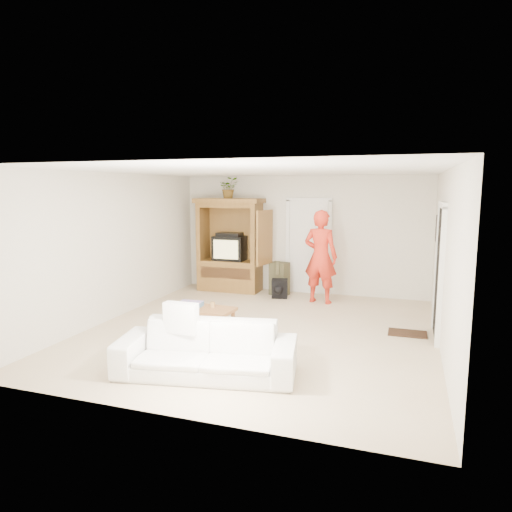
{
  "coord_description": "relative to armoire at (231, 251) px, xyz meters",
  "views": [
    {
      "loc": [
        2.23,
        -6.9,
        2.34
      ],
      "look_at": [
        -0.28,
        0.6,
        1.15
      ],
      "focal_mm": 32.0,
      "sensor_mm": 36.0,
      "label": 1
    }
  ],
  "objects": [
    {
      "name": "coffee_table",
      "position": [
        0.66,
        -2.88,
        -0.59
      ],
      "size": [
        1.03,
        0.61,
        0.37
      ],
      "rotation": [
        0.0,
        0.0,
        -0.08
      ],
      "color": "#996134",
      "rests_on": "floor"
    },
    {
      "name": "framed_picture",
      "position": [
        4.31,
        -0.76,
        0.69
      ],
      "size": [
        0.03,
        0.6,
        0.48
      ],
      "primitive_type": "cube",
      "color": "black",
      "rests_on": "wall_right"
    },
    {
      "name": "towel",
      "position": [
        0.41,
        -2.88,
        -0.5
      ],
      "size": [
        0.39,
        0.3,
        0.08
      ],
      "primitive_type": "cube",
      "rotation": [
        0.0,
        0.0,
        0.05
      ],
      "color": "#E54C94",
      "rests_on": "coffee_table"
    },
    {
      "name": "candle",
      "position": [
        0.8,
        -2.84,
        -0.49
      ],
      "size": [
        0.08,
        0.08,
        0.1
      ],
      "primitive_type": "cylinder",
      "color": "tan",
      "rests_on": "coffee_table"
    },
    {
      "name": "door_back",
      "position": [
        1.73,
        0.31,
        0.11
      ],
      "size": [
        0.85,
        0.05,
        2.04
      ],
      "primitive_type": "cube",
      "color": "white",
      "rests_on": "floor"
    },
    {
      "name": "wall_right",
      "position": [
        4.33,
        -2.66,
        0.39
      ],
      "size": [
        0.0,
        6.0,
        6.0
      ],
      "primitive_type": "plane",
      "rotation": [
        1.57,
        0.0,
        -1.57
      ],
      "color": "silver",
      "rests_on": "floor"
    },
    {
      "name": "floor",
      "position": [
        1.58,
        -2.66,
        -0.91
      ],
      "size": [
        6.0,
        6.0,
        0.0
      ],
      "primitive_type": "plane",
      "color": "tan",
      "rests_on": "ground"
    },
    {
      "name": "armoire",
      "position": [
        0.0,
        0.0,
        0.0
      ],
      "size": [
        1.82,
        1.14,
        2.1
      ],
      "color": "olive",
      "rests_on": "floor"
    },
    {
      "name": "wall_back",
      "position": [
        1.58,
        0.34,
        0.39
      ],
      "size": [
        5.5,
        0.0,
        5.5
      ],
      "primitive_type": "plane",
      "rotation": [
        1.57,
        0.0,
        0.0
      ],
      "color": "silver",
      "rests_on": "floor"
    },
    {
      "name": "doormat",
      "position": [
        3.88,
        -2.06,
        -0.9
      ],
      "size": [
        0.6,
        0.4,
        0.02
      ],
      "primitive_type": "cube",
      "color": "#382316",
      "rests_on": "floor"
    },
    {
      "name": "sofa",
      "position": [
        1.48,
        -4.57,
        -0.58
      ],
      "size": [
        2.35,
        1.26,
        0.65
      ],
      "primitive_type": "imported",
      "rotation": [
        0.0,
        0.0,
        0.18
      ],
      "color": "silver",
      "rests_on": "floor"
    },
    {
      "name": "doorway_right",
      "position": [
        4.3,
        -2.06,
        0.11
      ],
      "size": [
        0.05,
        0.9,
        2.04
      ],
      "primitive_type": "cube",
      "color": "black",
      "rests_on": "floor"
    },
    {
      "name": "ceiling",
      "position": [
        1.58,
        -2.66,
        1.69
      ],
      "size": [
        6.0,
        6.0,
        0.0
      ],
      "primitive_type": "plane",
      "rotation": [
        3.14,
        0.0,
        0.0
      ],
      "color": "white",
      "rests_on": "floor"
    },
    {
      "name": "wall_front",
      "position": [
        1.58,
        -5.66,
        0.39
      ],
      "size": [
        5.5,
        0.0,
        5.5
      ],
      "primitive_type": "plane",
      "rotation": [
        -1.57,
        0.0,
        0.0
      ],
      "color": "silver",
      "rests_on": "floor"
    },
    {
      "name": "man",
      "position": [
        2.15,
        -0.48,
        0.04
      ],
      "size": [
        0.76,
        0.57,
        1.9
      ],
      "primitive_type": "imported",
      "rotation": [
        0.0,
        0.0,
        2.97
      ],
      "color": "red",
      "rests_on": "floor"
    },
    {
      "name": "plant",
      "position": [
        -0.02,
        -0.03,
        1.42
      ],
      "size": [
        0.53,
        0.51,
        0.46
      ],
      "primitive_type": "imported",
      "rotation": [
        0.0,
        0.0,
        0.46
      ],
      "color": "#4C7238",
      "rests_on": "armoire"
    },
    {
      "name": "backpack_black",
      "position": [
        1.27,
        -0.41,
        -0.71
      ],
      "size": [
        0.36,
        0.25,
        0.41
      ],
      "primitive_type": null,
      "rotation": [
        0.0,
        0.0,
        0.2
      ],
      "color": "black",
      "rests_on": "floor"
    },
    {
      "name": "backpack_olive",
      "position": [
        1.18,
        -0.09,
        -0.55
      ],
      "size": [
        0.45,
        0.38,
        0.72
      ],
      "primitive_type": null,
      "rotation": [
        0.0,
        0.0,
        -0.29
      ],
      "color": "#47442B",
      "rests_on": "floor"
    },
    {
      "name": "wall_left",
      "position": [
        -1.17,
        -2.66,
        0.39
      ],
      "size": [
        0.0,
        6.0,
        6.0
      ],
      "primitive_type": "plane",
      "rotation": [
        1.57,
        0.0,
        1.57
      ],
      "color": "silver",
      "rests_on": "floor"
    }
  ]
}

